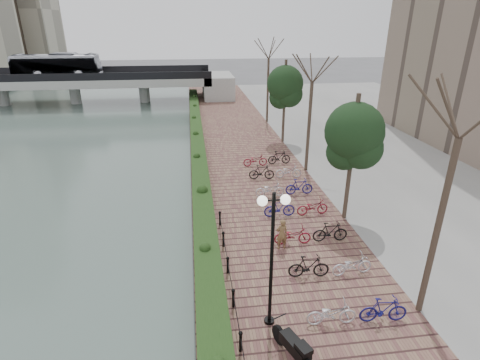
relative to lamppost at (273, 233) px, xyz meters
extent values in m
cube|color=#4C5F55|center=(-17.54, 22.89, -4.02)|extent=(30.00, 130.00, 0.02)
cube|color=brown|center=(1.46, 15.39, -3.78)|extent=(8.00, 75.00, 0.50)
cube|color=gray|center=(17.46, 15.39, -3.78)|extent=(24.00, 75.00, 0.50)
cube|color=#1A3312|center=(-1.94, 17.89, -3.23)|extent=(1.10, 56.00, 0.60)
cylinder|color=black|center=(-1.14, -1.11, -3.18)|extent=(0.10, 0.10, 0.70)
cylinder|color=black|center=(-1.14, 0.89, -3.18)|extent=(0.10, 0.10, 0.70)
cylinder|color=black|center=(-1.14, 2.89, -3.18)|extent=(0.10, 0.10, 0.70)
cylinder|color=black|center=(-1.14, 4.89, -3.18)|extent=(0.10, 0.10, 0.70)
cylinder|color=black|center=(-1.14, 6.89, -3.18)|extent=(0.10, 0.10, 0.70)
cylinder|color=black|center=(0.00, 0.00, -1.08)|extent=(0.12, 0.12, 4.91)
cylinder|color=black|center=(0.00, 0.00, 1.12)|extent=(0.70, 0.06, 0.06)
sphere|color=white|center=(-0.35, 0.00, 1.12)|extent=(0.32, 0.32, 0.32)
sphere|color=white|center=(0.35, 0.00, 1.12)|extent=(0.32, 0.32, 0.32)
imported|color=brown|center=(1.46, 4.41, -2.79)|extent=(0.59, 0.43, 1.50)
imported|color=silver|center=(2.06, -0.45, -3.08)|extent=(0.60, 1.71, 0.90)
imported|color=black|center=(2.06, 2.15, -3.03)|extent=(0.47, 1.66, 1.00)
imported|color=maroon|center=(2.06, 4.75, -3.08)|extent=(0.60, 1.71, 0.90)
imported|color=navy|center=(2.06, 7.35, -3.03)|extent=(0.47, 1.66, 1.00)
imported|color=silver|center=(2.06, 9.95, -3.08)|extent=(0.60, 1.71, 0.90)
imported|color=black|center=(2.06, 12.55, -3.03)|extent=(0.47, 1.66, 1.00)
imported|color=maroon|center=(2.06, 15.15, -3.08)|extent=(0.60, 1.72, 0.90)
imported|color=navy|center=(3.86, -0.45, -3.03)|extent=(0.47, 1.66, 1.00)
imported|color=silver|center=(3.86, 2.15, -3.08)|extent=(0.60, 1.71, 0.90)
imported|color=black|center=(3.86, 4.75, -3.03)|extent=(0.47, 1.66, 1.00)
imported|color=maroon|center=(3.86, 7.35, -3.08)|extent=(0.60, 1.71, 0.90)
imported|color=navy|center=(3.86, 9.95, -3.03)|extent=(0.47, 1.66, 1.00)
imported|color=silver|center=(3.86, 12.55, -3.08)|extent=(0.60, 1.71, 0.90)
imported|color=black|center=(3.86, 15.15, -3.03)|extent=(0.47, 1.66, 1.00)
cube|color=#9F9E9A|center=(-17.54, 42.89, -1.03)|extent=(36.00, 8.00, 1.00)
cube|color=black|center=(-17.54, 38.99, -0.08)|extent=(36.00, 0.15, 0.90)
cube|color=black|center=(-17.54, 46.79, -0.08)|extent=(36.00, 0.15, 0.90)
cylinder|color=#9F9E9A|center=(-26.54, 42.89, -2.78)|extent=(1.40, 1.40, 2.50)
cylinder|color=#9F9E9A|center=(-17.54, 42.89, -2.78)|extent=(1.40, 1.40, 2.50)
cylinder|color=#9F9E9A|center=(-8.54, 42.89, -2.78)|extent=(1.40, 1.40, 2.50)
imported|color=white|center=(-19.22, 42.89, 0.97)|extent=(2.52, 10.77, 3.00)
cube|color=#A7A08B|center=(-35.54, 77.89, 8.47)|extent=(12.00, 12.00, 24.00)
camera|label=1|loc=(-2.29, -9.78, 5.98)|focal=28.00mm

